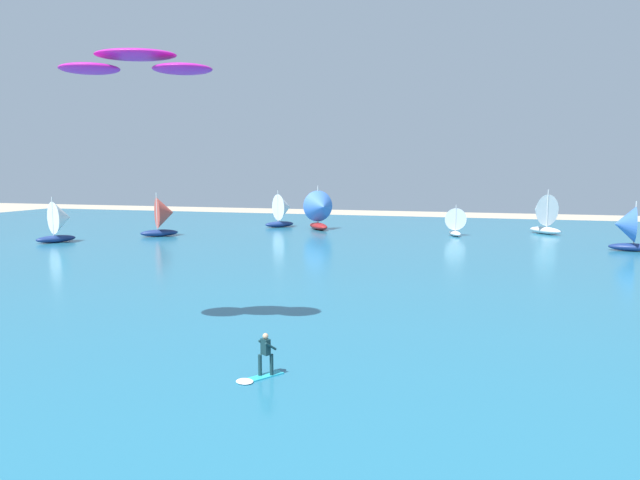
{
  "coord_description": "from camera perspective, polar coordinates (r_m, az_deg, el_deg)",
  "views": [
    {
      "loc": [
        5.84,
        -0.82,
        7.83
      ],
      "look_at": [
        -0.66,
        20.99,
        5.09
      ],
      "focal_mm": 32.92,
      "sensor_mm": 36.0,
      "label": 1
    }
  ],
  "objects": [
    {
      "name": "ocean",
      "position": [
        53.2,
        10.1,
        -1.66
      ],
      "size": [
        160.0,
        90.0,
        0.1
      ],
      "primitive_type": "cube",
      "color": "#236B89",
      "rests_on": "ground"
    },
    {
      "name": "kitesurfer",
      "position": [
        22.42,
        -5.7,
        -11.71
      ],
      "size": [
        1.53,
        1.95,
        1.67
      ],
      "color": "#26B2CC",
      "rests_on": "ocean"
    },
    {
      "name": "kite",
      "position": [
        27.42,
        -17.47,
        16.08
      ],
      "size": [
        6.88,
        3.99,
        0.99
      ],
      "color": "#B21999"
    },
    {
      "name": "sailboat_leading",
      "position": [
        70.68,
        -14.91,
        2.25
      ],
      "size": [
        4.54,
        4.44,
        5.1
      ],
      "color": "navy",
      "rests_on": "ocean"
    },
    {
      "name": "sailboat_trailing",
      "position": [
        63.1,
        27.59,
        1.04
      ],
      "size": [
        4.12,
        3.51,
        4.77
      ],
      "color": "navy",
      "rests_on": "ocean"
    },
    {
      "name": "sailboat_center_horizon",
      "position": [
        76.18,
        20.75,
        2.44
      ],
      "size": [
        4.7,
        4.75,
        5.36
      ],
      "color": "silver",
      "rests_on": "ocean"
    },
    {
      "name": "sailboat_heeled_over",
      "position": [
        70.74,
        12.91,
        1.78
      ],
      "size": [
        2.91,
        3.27,
        3.67
      ],
      "color": "silver",
      "rests_on": "ocean"
    },
    {
      "name": "sailboat_far_left",
      "position": [
        75.09,
        0.04,
        2.94
      ],
      "size": [
        4.81,
        5.09,
        5.67
      ],
      "color": "maroon",
      "rests_on": "ocean"
    },
    {
      "name": "sailboat_near_shore",
      "position": [
        79.5,
        -3.59,
        2.92
      ],
      "size": [
        4.35,
        4.44,
        4.98
      ],
      "color": "navy",
      "rests_on": "ocean"
    },
    {
      "name": "sailboat_outermost",
      "position": [
        68.57,
        -23.9,
        1.68
      ],
      "size": [
        3.92,
        4.39,
        4.89
      ],
      "color": "navy",
      "rests_on": "ocean"
    }
  ]
}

